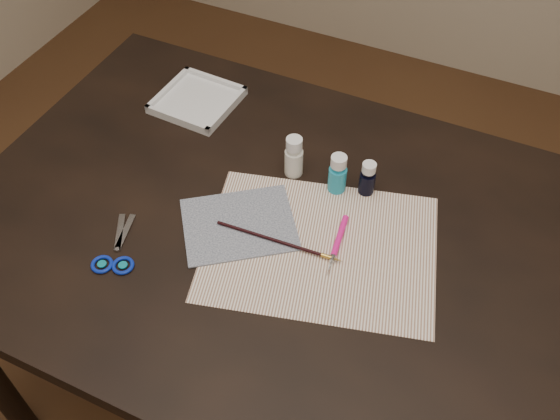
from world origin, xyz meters
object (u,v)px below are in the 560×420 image
at_px(paint_bottle_cyan, 338,174).
at_px(canvas, 239,224).
at_px(scissors, 116,243).
at_px(palette_tray, 197,100).
at_px(paint_bottle_white, 294,156).
at_px(paint_bottle_navy, 368,178).
at_px(paper, 320,247).

bearing_deg(paint_bottle_cyan, canvas, -128.47).
height_order(scissors, palette_tray, palette_tray).
distance_m(canvas, paint_bottle_white, 0.19).
relative_size(paint_bottle_navy, scissors, 0.48).
relative_size(paper, paint_bottle_white, 4.62).
bearing_deg(paint_bottle_white, scissors, -125.42).
relative_size(canvas, paint_bottle_white, 2.29).
bearing_deg(paint_bottle_cyan, scissors, -136.22).
relative_size(paper, palette_tray, 2.51).
xyz_separation_m(paint_bottle_white, scissors, (-0.23, -0.33, -0.04)).
xyz_separation_m(paint_bottle_navy, scissors, (-0.39, -0.34, -0.04)).
relative_size(paint_bottle_white, palette_tray, 0.54).
distance_m(paint_bottle_cyan, paint_bottle_navy, 0.06).
bearing_deg(paint_bottle_white, paper, -51.66).
bearing_deg(scissors, canvas, -81.57).
height_order(paint_bottle_navy, palette_tray, paint_bottle_navy).
xyz_separation_m(paint_bottle_white, paint_bottle_cyan, (0.10, -0.01, -0.00)).
bearing_deg(paint_bottle_cyan, palette_tray, 163.28).
bearing_deg(paint_bottle_white, paint_bottle_cyan, -3.80).
bearing_deg(paint_bottle_navy, paint_bottle_cyan, -161.97).
distance_m(paper, canvas, 0.17).
xyz_separation_m(canvas, palette_tray, (-0.27, 0.30, 0.01)).
bearing_deg(palette_tray, paint_bottle_white, -20.73).
height_order(paper, paint_bottle_navy, paint_bottle_navy).
xyz_separation_m(paint_bottle_navy, palette_tray, (-0.46, 0.10, -0.03)).
bearing_deg(scissors, paint_bottle_white, -63.63).
bearing_deg(paint_bottle_white, canvas, -101.72).
relative_size(canvas, palette_tray, 1.24).
bearing_deg(canvas, scissors, -143.36).
xyz_separation_m(paper, scissors, (-0.36, -0.16, 0.00)).
relative_size(canvas, paint_bottle_cyan, 2.38).
bearing_deg(paint_bottle_cyan, paint_bottle_white, 176.20).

